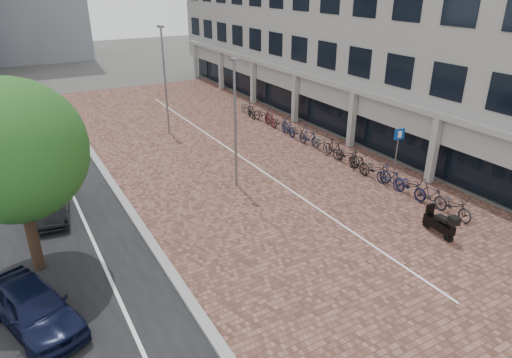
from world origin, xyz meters
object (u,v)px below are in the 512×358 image
(car_dark, at_px, (50,202))
(parking_sign, at_px, (398,145))
(car_navy, at_px, (34,307))
(scooter_mid, at_px, (439,222))

(car_dark, height_order, parking_sign, parking_sign)
(car_navy, height_order, scooter_mid, car_navy)
(car_dark, relative_size, parking_sign, 1.47)
(car_navy, distance_m, car_dark, 7.21)
(car_dark, relative_size, scooter_mid, 2.39)
(parking_sign, bearing_deg, car_dark, 174.57)
(car_navy, bearing_deg, parking_sign, -9.46)
(car_dark, distance_m, scooter_mid, 16.08)
(car_navy, height_order, car_dark, car_navy)
(car_dark, distance_m, parking_sign, 16.25)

